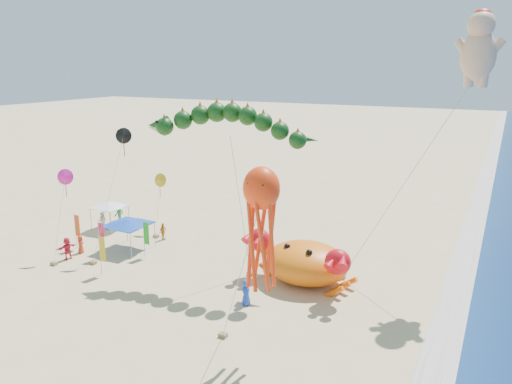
# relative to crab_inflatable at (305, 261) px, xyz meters

# --- Properties ---
(ground) EXTENTS (320.00, 320.00, 0.00)m
(ground) POSITION_rel_crab_inflatable_xyz_m (-1.84, -2.36, -1.64)
(ground) COLOR #D1B784
(ground) RESTS_ON ground
(foam_strip) EXTENTS (320.00, 320.00, 0.00)m
(foam_strip) POSITION_rel_crab_inflatable_xyz_m (10.16, -2.36, -1.63)
(foam_strip) COLOR silver
(foam_strip) RESTS_ON ground
(crab_inflatable) EXTENTS (8.50, 6.42, 3.73)m
(crab_inflatable) POSITION_rel_crab_inflatable_xyz_m (0.00, 0.00, 0.00)
(crab_inflatable) COLOR orange
(crab_inflatable) RESTS_ON ground
(dragon_kite) EXTENTS (12.34, 4.83, 12.45)m
(dragon_kite) POSITION_rel_crab_inflatable_xyz_m (-5.83, -0.89, 9.46)
(dragon_kite) COLOR #0E350E
(dragon_kite) RESTS_ON ground
(cherub_kite) EXTENTS (8.90, 4.76, 19.08)m
(cherub_kite) POSITION_rel_crab_inflatable_xyz_m (9.75, 5.42, 15.05)
(cherub_kite) COLOR #E4AE8B
(cherub_kite) RESTS_ON ground
(octopus_kite) EXTENTS (4.05, 1.75, 10.63)m
(octopus_kite) POSITION_rel_crab_inflatable_xyz_m (1.32, -9.94, 6.24)
(octopus_kite) COLOR #FF380D
(octopus_kite) RESTS_ON ground
(canopy_blue) EXTENTS (3.72, 3.72, 2.71)m
(canopy_blue) POSITION_rel_crab_inflatable_xyz_m (-16.04, -0.55, 0.80)
(canopy_blue) COLOR gray
(canopy_blue) RESTS_ON ground
(canopy_white) EXTENTS (3.03, 3.03, 2.71)m
(canopy_white) POSITION_rel_crab_inflatable_xyz_m (-21.33, 2.91, 0.80)
(canopy_white) COLOR gray
(canopy_white) RESTS_ON ground
(feather_flags) EXTENTS (7.12, 4.41, 3.20)m
(feather_flags) POSITION_rel_crab_inflatable_xyz_m (-16.07, -3.15, 0.37)
(feather_flags) COLOR gray
(feather_flags) RESTS_ON ground
(beachgoers) EXTENTS (20.83, 11.29, 1.87)m
(beachgoers) POSITION_rel_crab_inflatable_xyz_m (-17.52, -0.42, -0.74)
(beachgoers) COLOR orange
(beachgoers) RESTS_ON ground
(small_kites) EXTENTS (5.24, 12.13, 10.60)m
(small_kites) POSITION_rel_crab_inflatable_xyz_m (-17.28, -0.13, 4.81)
(small_kites) COLOR gold
(small_kites) RESTS_ON ground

